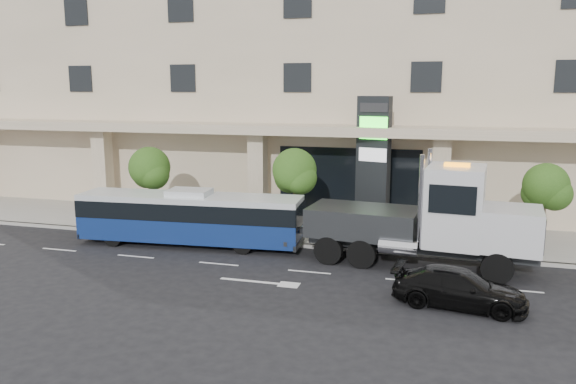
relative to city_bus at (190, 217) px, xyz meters
name	(u,v)px	position (x,y,z in m)	size (l,w,h in m)	color
ground	(317,261)	(6.44, -0.91, -1.38)	(120.00, 120.00, 0.00)	black
sidewalk	(338,232)	(6.44, 4.09, -1.31)	(120.00, 6.00, 0.15)	gray
curb	(327,247)	(6.44, 1.09, -1.31)	(120.00, 0.30, 0.15)	gray
convention_center	(370,49)	(6.44, 14.52, 8.59)	(60.00, 17.60, 20.00)	tan
tree_left	(150,170)	(-3.54, 2.69, 1.73)	(2.27, 2.20, 4.22)	#422B19
tree_mid	(295,174)	(4.46, 2.69, 1.88)	(2.28, 2.20, 4.38)	#422B19
tree_right	(546,189)	(15.96, 2.69, 1.66)	(2.10, 2.00, 4.04)	#422B19
city_bus	(190,217)	(0.00, 0.00, 0.00)	(10.85, 3.01, 2.71)	black
tow_truck	(430,220)	(11.11, -0.38, 0.63)	(10.77, 3.52, 4.88)	#2D3033
black_sedan	(459,288)	(12.26, -4.59, -0.73)	(1.83, 4.51, 1.31)	black
signage_pylon	(373,162)	(8.00, 5.26, 2.26)	(1.81, 1.04, 6.88)	black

